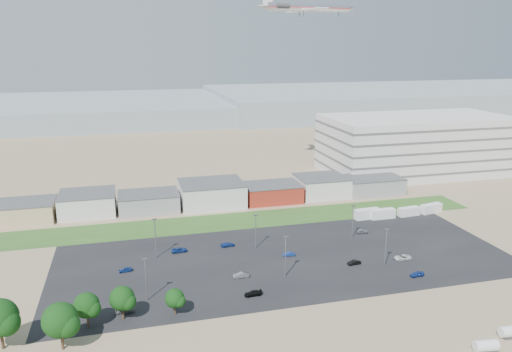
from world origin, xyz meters
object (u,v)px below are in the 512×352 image
object	(u,v)px
parked_car_2	(417,274)
parked_car_4	(241,275)
parked_car_6	(228,245)
parked_car_10	(125,310)
parked_car_3	(253,293)
airliner	(308,7)
parked_car_5	(125,270)
box_trailer_a	(367,214)
parked_car_1	(354,262)
storage_tank_nw	(486,346)
parked_car_0	(403,258)
parked_car_9	(179,250)
parked_car_8	(362,231)
parked_car_7	(289,254)

from	to	relation	value
parked_car_2	parked_car_4	distance (m)	43.26
parked_car_6	parked_car_10	size ratio (longest dim) A/B	1.01
parked_car_2	parked_car_6	xyz separation A→B (m)	(-41.27, 30.22, -0.03)
parked_car_3	parked_car_10	size ratio (longest dim) A/B	1.00
parked_car_4	parked_car_10	world-z (taller)	parked_car_4
airliner	parked_car_5	xyz separation A→B (m)	(-77.42, -82.10, -69.43)
box_trailer_a	parked_car_1	xyz separation A→B (m)	(-19.61, -31.53, -1.03)
storage_tank_nw	parked_car_0	bearing A→B (deg)	80.50
storage_tank_nw	parked_car_0	xyz separation A→B (m)	(6.79, 40.58, -0.66)
parked_car_0	parked_car_9	size ratio (longest dim) A/B	1.04
box_trailer_a	parked_car_10	size ratio (longest dim) A/B	2.14
parked_car_1	box_trailer_a	bearing A→B (deg)	141.90
parked_car_5	parked_car_10	bearing A→B (deg)	-8.46
parked_car_3	parked_car_9	distance (m)	32.00
parked_car_4	parked_car_8	xyz separation A→B (m)	(42.04, 19.57, -0.03)
parked_car_1	parked_car_5	distance (m)	58.35
parked_car_5	storage_tank_nw	bearing A→B (deg)	43.34
parked_car_6	parked_car_9	world-z (taller)	parked_car_9
parked_car_1	parked_car_8	size ratio (longest dim) A/B	0.98
parked_car_8	parked_car_9	world-z (taller)	parked_car_8
parked_car_7	box_trailer_a	bearing A→B (deg)	129.17
parked_car_2	parked_car_3	xyz separation A→B (m)	(-41.42, 0.75, -0.04)
parked_car_6	parked_car_4	bearing A→B (deg)	172.05
parked_car_5	parked_car_7	distance (m)	42.78
parked_car_7	parked_car_8	size ratio (longest dim) A/B	0.92
parked_car_5	parked_car_6	bearing A→B (deg)	100.64
airliner	parked_car_6	world-z (taller)	airliner
parked_car_6	parked_car_1	bearing A→B (deg)	-130.24
parked_car_5	parked_car_4	bearing A→B (deg)	61.26
storage_tank_nw	box_trailer_a	size ratio (longest dim) A/B	0.50
parked_car_7	parked_car_3	bearing A→B (deg)	-31.68
storage_tank_nw	parked_car_4	xyz separation A→B (m)	(-36.94, 41.29, -0.64)
parked_car_8	parked_car_1	bearing A→B (deg)	152.45
parked_car_9	parked_car_8	bearing A→B (deg)	-95.17
parked_car_5	parked_car_6	size ratio (longest dim) A/B	0.82
parked_car_6	airliner	bearing A→B (deg)	-39.99
parked_car_5	parked_car_8	distance (m)	70.01
parked_car_0	parked_car_2	bearing A→B (deg)	-4.12
parked_car_6	parked_car_3	bearing A→B (deg)	173.87
storage_tank_nw	parked_car_8	bearing A→B (deg)	85.21
parked_car_8	parked_car_6	bearing A→B (deg)	93.42
storage_tank_nw	airliner	distance (m)	151.02
parked_car_4	parked_car_2	bearing A→B (deg)	74.92
box_trailer_a	parked_car_5	distance (m)	79.77
box_trailer_a	parked_car_1	size ratio (longest dim) A/B	2.42
airliner	parked_car_3	xyz separation A→B (m)	(-49.47, -102.17, -69.42)
airliner	parked_car_8	xyz separation A→B (m)	(-8.01, -72.98, -69.38)
box_trailer_a	parked_car_1	bearing A→B (deg)	-125.89
parked_car_6	parked_car_0	bearing A→B (deg)	-121.39
parked_car_10	parked_car_8	bearing A→B (deg)	-69.86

